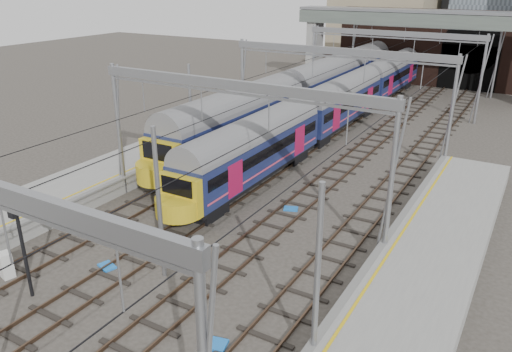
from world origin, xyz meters
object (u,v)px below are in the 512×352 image
Objects in this scene: train_main at (368,87)px; relay_cabinet at (6,265)px; signal_near_left at (19,235)px; train_second at (356,69)px.

train_main reaches higher than relay_cabinet.
signal_near_left is 3.82× the size of relay_cabinet.
train_main is at bearing 87.96° from signal_near_left.
train_main is 50.31× the size of relay_cabinet.
train_second is at bearing 117.43° from train_main.
train_second is 15.16× the size of signal_near_left.
train_main is 37.95m from signal_near_left.
train_main is 8.69m from train_second.
signal_near_left is at bearing -92.76° from train_main.
signal_near_left is (-1.83, -37.90, 0.54)m from train_main.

